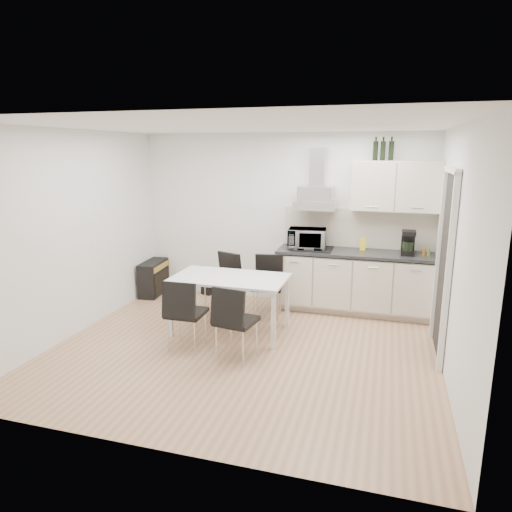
{
  "coord_description": "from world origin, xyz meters",
  "views": [
    {
      "loc": [
        1.57,
        -4.86,
        2.34
      ],
      "look_at": [
        0.08,
        0.26,
        1.1
      ],
      "focal_mm": 32.0,
      "sensor_mm": 36.0,
      "label": 1
    }
  ],
  "objects_px": {
    "chair_far_left": "(222,284)",
    "floor_speaker": "(208,285)",
    "kitchenette": "(357,257)",
    "guitar_amp": "(154,278)",
    "chair_far_right": "(267,287)",
    "chair_near_right": "(236,322)",
    "dining_table": "(230,283)",
    "chair_near_left": "(187,314)"
  },
  "relations": [
    {
      "from": "kitchenette",
      "to": "chair_far_left",
      "type": "height_order",
      "value": "kitchenette"
    },
    {
      "from": "dining_table",
      "to": "chair_near_right",
      "type": "relative_size",
      "value": 1.67
    },
    {
      "from": "chair_far_left",
      "to": "chair_far_right",
      "type": "height_order",
      "value": "same"
    },
    {
      "from": "chair_far_left",
      "to": "chair_far_right",
      "type": "relative_size",
      "value": 1.0
    },
    {
      "from": "kitchenette",
      "to": "chair_far_right",
      "type": "xyz_separation_m",
      "value": [
        -1.19,
        -0.58,
        -0.39
      ]
    },
    {
      "from": "kitchenette",
      "to": "floor_speaker",
      "type": "height_order",
      "value": "kitchenette"
    },
    {
      "from": "chair_far_right",
      "to": "floor_speaker",
      "type": "relative_size",
      "value": 2.95
    },
    {
      "from": "chair_far_right",
      "to": "chair_far_left",
      "type": "bearing_deg",
      "value": -3.71
    },
    {
      "from": "chair_near_left",
      "to": "chair_near_right",
      "type": "distance_m",
      "value": 0.66
    },
    {
      "from": "chair_far_left",
      "to": "chair_near_right",
      "type": "height_order",
      "value": "same"
    },
    {
      "from": "chair_far_right",
      "to": "chair_near_left",
      "type": "xyz_separation_m",
      "value": [
        -0.65,
        -1.31,
        0.0
      ]
    },
    {
      "from": "guitar_amp",
      "to": "chair_near_right",
      "type": "bearing_deg",
      "value": -47.25
    },
    {
      "from": "dining_table",
      "to": "chair_far_left",
      "type": "relative_size",
      "value": 1.67
    },
    {
      "from": "chair_near_left",
      "to": "dining_table",
      "type": "bearing_deg",
      "value": 62.12
    },
    {
      "from": "chair_far_right",
      "to": "chair_near_left",
      "type": "distance_m",
      "value": 1.46
    },
    {
      "from": "chair_far_right",
      "to": "guitar_amp",
      "type": "relative_size",
      "value": 1.28
    },
    {
      "from": "dining_table",
      "to": "chair_far_right",
      "type": "bearing_deg",
      "value": 64.75
    },
    {
      "from": "chair_near_left",
      "to": "floor_speaker",
      "type": "bearing_deg",
      "value": 104.64
    },
    {
      "from": "chair_far_left",
      "to": "guitar_amp",
      "type": "xyz_separation_m",
      "value": [
        -1.4,
        0.54,
        -0.16
      ]
    },
    {
      "from": "kitchenette",
      "to": "chair_near_right",
      "type": "distance_m",
      "value": 2.34
    },
    {
      "from": "chair_near_right",
      "to": "guitar_amp",
      "type": "bearing_deg",
      "value": 147.21
    },
    {
      "from": "kitchenette",
      "to": "floor_speaker",
      "type": "distance_m",
      "value": 2.51
    },
    {
      "from": "chair_far_left",
      "to": "chair_near_right",
      "type": "xyz_separation_m",
      "value": [
        0.68,
        -1.35,
        0.0
      ]
    },
    {
      "from": "kitchenette",
      "to": "floor_speaker",
      "type": "bearing_deg",
      "value": 176.08
    },
    {
      "from": "chair_far_left",
      "to": "chair_far_right",
      "type": "bearing_deg",
      "value": -156.02
    },
    {
      "from": "chair_far_left",
      "to": "floor_speaker",
      "type": "height_order",
      "value": "chair_far_left"
    },
    {
      "from": "chair_far_left",
      "to": "guitar_amp",
      "type": "relative_size",
      "value": 1.28
    },
    {
      "from": "floor_speaker",
      "to": "guitar_amp",
      "type": "bearing_deg",
      "value": -144.37
    },
    {
      "from": "kitchenette",
      "to": "chair_near_left",
      "type": "distance_m",
      "value": 2.67
    },
    {
      "from": "dining_table",
      "to": "guitar_amp",
      "type": "relative_size",
      "value": 2.13
    },
    {
      "from": "dining_table",
      "to": "chair_far_right",
      "type": "distance_m",
      "value": 0.78
    },
    {
      "from": "kitchenette",
      "to": "floor_speaker",
      "type": "xyz_separation_m",
      "value": [
        -2.41,
        0.17,
        -0.68
      ]
    },
    {
      "from": "kitchenette",
      "to": "guitar_amp",
      "type": "bearing_deg",
      "value": -178.52
    },
    {
      "from": "chair_near_left",
      "to": "chair_far_right",
      "type": "bearing_deg",
      "value": 62.81
    },
    {
      "from": "kitchenette",
      "to": "guitar_amp",
      "type": "relative_size",
      "value": 3.66
    },
    {
      "from": "chair_far_left",
      "to": "floor_speaker",
      "type": "bearing_deg",
      "value": -35.45
    },
    {
      "from": "chair_far_left",
      "to": "chair_near_left",
      "type": "relative_size",
      "value": 1.0
    },
    {
      "from": "chair_near_left",
      "to": "floor_speaker",
      "type": "distance_m",
      "value": 2.16
    },
    {
      "from": "dining_table",
      "to": "chair_far_left",
      "type": "xyz_separation_m",
      "value": [
        -0.35,
        0.63,
        -0.23
      ]
    },
    {
      "from": "chair_far_left",
      "to": "guitar_amp",
      "type": "bearing_deg",
      "value": -0.93
    },
    {
      "from": "chair_near_right",
      "to": "floor_speaker",
      "type": "xyz_separation_m",
      "value": [
        -1.22,
        2.14,
        -0.29
      ]
    },
    {
      "from": "chair_far_right",
      "to": "floor_speaker",
      "type": "height_order",
      "value": "chair_far_right"
    }
  ]
}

